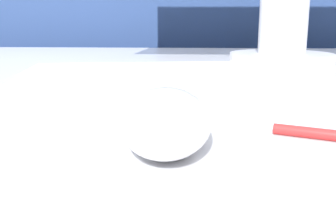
{
  "coord_description": "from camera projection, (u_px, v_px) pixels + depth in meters",
  "views": [
    {
      "loc": [
        -0.03,
        -0.55,
        0.83
      ],
      "look_at": [
        -0.05,
        -0.27,
        0.77
      ],
      "focal_mm": 42.0,
      "sensor_mm": 36.0,
      "label": 1
    }
  ],
  "objects": [
    {
      "name": "keyboard",
      "position": [
        174.0,
        77.0,
        0.49
      ],
      "size": [
        0.39,
        0.18,
        0.02
      ],
      "rotation": [
        0.0,
        0.0,
        0.15
      ],
      "color": "silver",
      "rests_on": "desk"
    },
    {
      "name": "computer_mouse_near",
      "position": [
        165.0,
        119.0,
        0.26
      ],
      "size": [
        0.06,
        0.12,
        0.04
      ],
      "rotation": [
        0.0,
        0.0,
        0.05
      ],
      "color": "white",
      "rests_on": "desk"
    },
    {
      "name": "partition_panel",
      "position": [
        198.0,
        73.0,
        1.24
      ],
      "size": [
        5.0,
        0.03,
        1.32
      ],
      "color": "navy",
      "rests_on": "ground_plane"
    }
  ]
}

